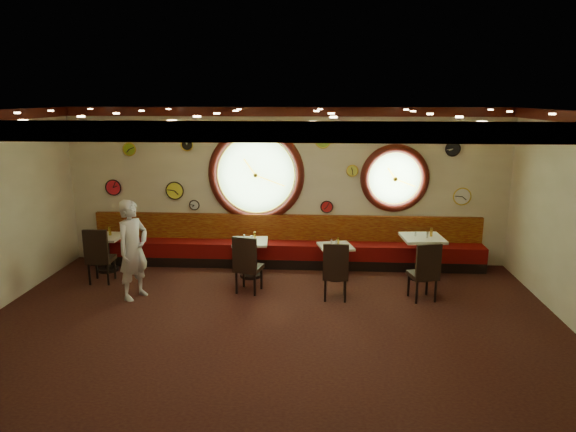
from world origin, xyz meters
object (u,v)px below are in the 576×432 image
object	(u,v)px
condiment_d_salt	(415,234)
condiment_d_bottle	(431,232)
table_a	(107,249)
condiment_a_bottle	(110,231)
condiment_b_salt	(244,237)
condiment_c_bottle	(338,241)
chair_b	(247,261)
condiment_b_pepper	(252,238)
condiment_c_salt	(331,242)
condiment_d_pepper	(427,235)
chair_a	(98,252)
condiment_c_pepper	(336,242)
chair_c	(336,268)
condiment_a_salt	(101,232)
table_d	(422,252)
condiment_b_bottle	(255,236)
waiter	(133,250)
condiment_a_pepper	(106,234)
table_c	(335,258)
table_b	(250,254)

from	to	relation	value
condiment_d_salt	condiment_d_bottle	xyz separation A→B (m)	(0.29, -0.01, 0.04)
table_a	condiment_a_bottle	bearing A→B (deg)	29.42
condiment_b_salt	condiment_c_bottle	xyz separation A→B (m)	(1.80, -0.01, -0.04)
chair_b	condiment_b_pepper	bearing A→B (deg)	104.80
table_a	condiment_c_bottle	size ratio (longest dim) A/B	5.03
condiment_c_salt	condiment_d_pepper	bearing A→B (deg)	-0.16
chair_a	condiment_c_pepper	world-z (taller)	chair_a
chair_b	condiment_b_salt	bearing A→B (deg)	114.34
condiment_d_pepper	condiment_a_bottle	bearing A→B (deg)	178.51
condiment_d_pepper	condiment_d_bottle	world-z (taller)	condiment_d_bottle
chair_c	condiment_c_bottle	bearing A→B (deg)	87.21
chair_a	condiment_a_salt	bearing A→B (deg)	107.72
table_d	condiment_b_bottle	size ratio (longest dim) A/B	5.60
table_a	condiment_c_bottle	bearing A→B (deg)	-1.51
condiment_a_salt	table_a	bearing A→B (deg)	-16.91
table_d	waiter	bearing A→B (deg)	-165.81
table_d	condiment_d_bottle	size ratio (longest dim) A/B	4.92
condiment_b_pepper	condiment_b_bottle	size ratio (longest dim) A/B	0.76
condiment_a_pepper	condiment_b_bottle	bearing A→B (deg)	0.23
table_d	condiment_b_salt	size ratio (longest dim) A/B	7.90
table_a	condiment_b_salt	size ratio (longest dim) A/B	6.93
chair_c	condiment_a_pepper	bearing A→B (deg)	166.27
condiment_c_salt	condiment_d_salt	distance (m)	1.60
waiter	condiment_d_salt	bearing A→B (deg)	-48.34
chair_a	chair_b	distance (m)	2.81
table_a	condiment_d_pepper	xyz separation A→B (m)	(6.24, -0.12, 0.42)
condiment_c_pepper	condiment_c_bottle	xyz separation A→B (m)	(0.04, 0.04, 0.02)
chair_c	condiment_a_bottle	bearing A→B (deg)	164.71
chair_b	condiment_b_pepper	xyz separation A→B (m)	(-0.02, 0.82, 0.18)
table_c	waiter	xyz separation A→B (m)	(-3.47, -1.15, 0.44)
chair_b	condiment_c_bottle	xyz separation A→B (m)	(1.62, 0.90, 0.14)
condiment_d_salt	condiment_d_pepper	xyz separation A→B (m)	(0.20, -0.11, 0.01)
table_d	condiment_a_pepper	world-z (taller)	table_d
chair_a	condiment_b_bottle	size ratio (longest dim) A/B	4.44
table_a	chair_a	xyz separation A→B (m)	(0.16, -0.72, 0.15)
condiment_b_salt	condiment_d_salt	bearing A→B (deg)	1.87
table_a	condiment_d_salt	xyz separation A→B (m)	(6.04, -0.00, 0.42)
condiment_a_salt	condiment_d_salt	bearing A→B (deg)	-0.35
chair_a	condiment_d_bottle	size ratio (longest dim) A/B	3.90
table_d	chair_c	bearing A→B (deg)	-143.99
chair_c	condiment_a_salt	world-z (taller)	chair_c
condiment_d_salt	waiter	distance (m)	5.15
condiment_d_pepper	condiment_a_salt	bearing A→B (deg)	178.65
chair_c	condiment_a_pepper	size ratio (longest dim) A/B	6.52
table_b	condiment_b_bottle	bearing A→B (deg)	52.93
condiment_b_pepper	condiment_a_bottle	xyz separation A→B (m)	(-2.86, 0.25, 0.03)
table_a	condiment_d_bottle	world-z (taller)	condiment_d_bottle
chair_c	table_c	bearing A→B (deg)	89.61
table_a	condiment_a_pepper	xyz separation A→B (m)	(0.04, -0.08, 0.32)
table_a	table_d	world-z (taller)	table_d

